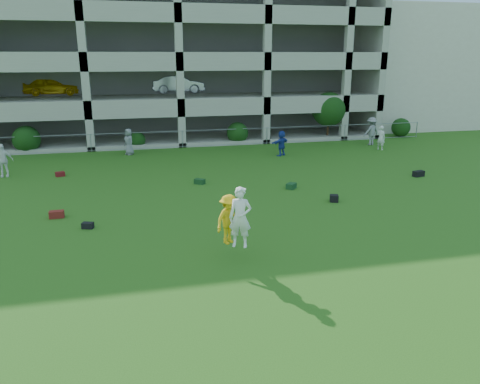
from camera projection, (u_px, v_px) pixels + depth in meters
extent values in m
plane|color=#235114|center=(255.00, 263.00, 14.33)|extent=(100.00, 100.00, 0.00)
cube|color=beige|center=(413.00, 67.00, 44.13)|extent=(16.00, 14.00, 10.00)
imported|color=white|center=(3.00, 160.00, 24.23)|extent=(1.05, 0.50, 1.74)
imported|color=gray|center=(129.00, 142.00, 29.61)|extent=(0.86, 0.97, 1.66)
imported|color=#213B9B|center=(281.00, 143.00, 29.35)|extent=(1.49, 1.21, 1.59)
imported|color=silver|center=(381.00, 138.00, 31.15)|extent=(0.66, 0.70, 1.61)
imported|color=gray|center=(371.00, 131.00, 32.79)|extent=(1.39, 1.00, 1.94)
cube|color=#5B200F|center=(57.00, 214.00, 18.28)|extent=(0.56, 0.31, 0.28)
cube|color=black|center=(88.00, 225.00, 17.18)|extent=(0.46, 0.37, 0.22)
cube|color=#163C17|center=(291.00, 186.00, 22.26)|extent=(0.60, 0.60, 0.26)
cube|color=black|center=(334.00, 198.00, 20.28)|extent=(0.45, 0.45, 0.30)
cube|color=black|center=(418.00, 174.00, 24.47)|extent=(0.65, 0.42, 0.30)
cube|color=maroon|center=(60.00, 174.00, 24.50)|extent=(0.52, 0.42, 0.24)
cube|color=#133619|center=(200.00, 181.00, 23.07)|extent=(0.58, 0.55, 0.25)
imported|color=yellow|center=(229.00, 219.00, 14.55)|extent=(1.18, 1.07, 1.59)
imported|color=white|center=(240.00, 217.00, 14.01)|extent=(0.80, 0.67, 1.87)
cylinder|color=white|center=(242.00, 190.00, 14.17)|extent=(0.27, 0.27, 0.05)
cube|color=#9E998C|center=(163.00, 56.00, 43.20)|extent=(30.00, 0.50, 12.00)
cube|color=#9E998C|center=(342.00, 56.00, 40.16)|extent=(0.50, 14.00, 12.00)
cube|color=#9E998C|center=(173.00, 130.00, 38.55)|extent=(30.00, 14.00, 0.30)
cube|color=#9E998C|center=(171.00, 93.00, 37.70)|extent=(30.00, 14.00, 0.30)
cube|color=#9E998C|center=(170.00, 54.00, 36.86)|extent=(30.00, 14.00, 0.30)
cube|color=#9E998C|center=(168.00, 14.00, 36.01)|extent=(30.00, 14.00, 0.30)
cube|color=#9E998C|center=(181.00, 110.00, 31.48)|extent=(30.00, 0.30, 0.90)
cube|color=#9E998C|center=(180.00, 64.00, 30.63)|extent=(30.00, 0.30, 0.90)
cube|color=#9E998C|center=(178.00, 15.00, 29.78)|extent=(30.00, 0.30, 0.90)
cube|color=#9E998C|center=(83.00, 57.00, 29.27)|extent=(0.50, 0.50, 12.00)
cube|color=#9E998C|center=(179.00, 57.00, 30.60)|extent=(0.50, 0.50, 12.00)
cube|color=#9E998C|center=(267.00, 57.00, 31.93)|extent=(0.50, 0.50, 12.00)
cube|color=#9E998C|center=(348.00, 57.00, 33.25)|extent=(0.50, 0.50, 12.00)
cube|color=#605E59|center=(168.00, 56.00, 38.76)|extent=(29.00, 9.00, 11.60)
imported|color=#F1B60C|center=(52.00, 86.00, 33.68)|extent=(3.93, 1.70, 1.32)
imported|color=silver|center=(178.00, 84.00, 35.69)|extent=(4.06, 1.56, 1.32)
cylinder|color=gray|center=(91.00, 143.00, 30.57)|extent=(0.06, 0.06, 1.20)
cylinder|color=gray|center=(182.00, 139.00, 31.89)|extent=(0.06, 0.06, 1.20)
cylinder|color=gray|center=(267.00, 136.00, 33.22)|extent=(0.06, 0.06, 1.20)
cylinder|color=gray|center=(345.00, 133.00, 34.55)|extent=(0.06, 0.06, 1.20)
cylinder|color=gray|center=(417.00, 130.00, 35.87)|extent=(0.06, 0.06, 1.20)
cylinder|color=gray|center=(182.00, 131.00, 31.74)|extent=(36.00, 0.04, 0.04)
cylinder|color=gray|center=(183.00, 147.00, 32.04)|extent=(36.00, 0.04, 0.04)
sphere|color=#163D11|center=(26.00, 139.00, 30.16)|extent=(1.76, 1.76, 1.76)
sphere|color=#163D11|center=(137.00, 140.00, 31.80)|extent=(1.10, 1.10, 1.10)
sphere|color=#163D11|center=(237.00, 133.00, 33.29)|extent=(1.54, 1.54, 1.54)
cylinder|color=#382314|center=(328.00, 126.00, 34.96)|extent=(0.16, 0.16, 1.96)
sphere|color=#163D11|center=(329.00, 109.00, 34.61)|extent=(2.52, 2.52, 2.52)
sphere|color=#163D11|center=(401.00, 127.00, 36.18)|extent=(1.43, 1.43, 1.43)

